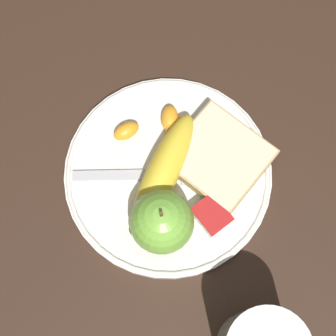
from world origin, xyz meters
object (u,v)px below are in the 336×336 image
at_px(bread_slice, 219,158).
at_px(fork, 164,174).
at_px(plate, 168,174).
at_px(jam_packet, 212,216).
at_px(apple, 162,222).
at_px(banana, 163,175).

xyz_separation_m(bread_slice, fork, (-0.02, -0.06, -0.01)).
distance_m(plate, bread_slice, 0.06).
relative_size(bread_slice, jam_packet, 3.05).
distance_m(apple, jam_packet, 0.06).
bearing_deg(plate, jam_packet, 4.95).
height_order(bread_slice, fork, bread_slice).
height_order(banana, fork, banana).
distance_m(apple, bread_slice, 0.11).
xyz_separation_m(banana, jam_packet, (0.07, 0.02, -0.01)).
height_order(apple, jam_packet, apple).
bearing_deg(jam_packet, plate, -175.05).
bearing_deg(apple, fork, 140.36).
xyz_separation_m(apple, bread_slice, (-0.02, 0.10, -0.02)).
height_order(plate, apple, apple).
relative_size(banana, jam_packet, 3.83).
relative_size(bread_slice, fork, 0.77).
height_order(plate, banana, banana).
height_order(apple, fork, apple).
relative_size(apple, fork, 0.51).
height_order(fork, jam_packet, jam_packet).
height_order(bread_slice, jam_packet, same).
bearing_deg(jam_packet, fork, -171.34).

